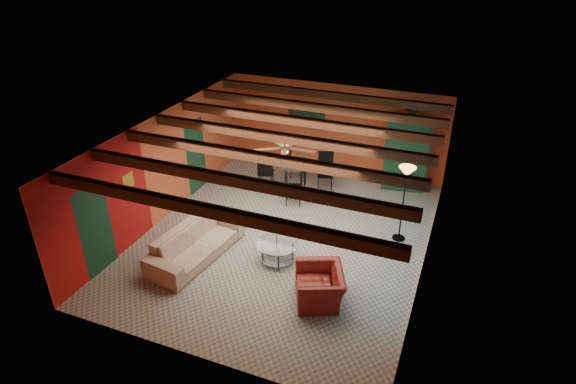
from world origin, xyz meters
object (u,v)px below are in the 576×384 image
at_px(armchair, 320,286).
at_px(coffee_table, 278,252).
at_px(sofa, 196,242).
at_px(potted_plant, 413,113).
at_px(dining_table, 296,171).
at_px(vase, 296,150).
at_px(armoire, 407,155).
at_px(floor_lamp, 403,204).

relative_size(armchair, coffee_table, 1.13).
height_order(sofa, potted_plant, potted_plant).
height_order(armchair, potted_plant, potted_plant).
xyz_separation_m(dining_table, potted_plant, (2.85, 1.27, 1.67)).
bearing_deg(vase, dining_table, 180.00).
distance_m(armoire, potted_plant, 1.24).
bearing_deg(coffee_table, potted_plant, 66.62).
distance_m(sofa, armchair, 3.07).
height_order(coffee_table, armoire, armoire).
relative_size(coffee_table, potted_plant, 1.97).
relative_size(sofa, floor_lamp, 1.30).
bearing_deg(dining_table, armoire, 24.01).
height_order(sofa, armchair, sofa).
xyz_separation_m(sofa, armoire, (3.78, 5.13, 0.63)).
xyz_separation_m(dining_table, armoire, (2.85, 1.27, 0.44)).
xyz_separation_m(coffee_table, vase, (-0.85, 3.36, 0.97)).
xyz_separation_m(armchair, coffee_table, (-1.27, 0.87, -0.10)).
bearing_deg(dining_table, armchair, -63.35).
bearing_deg(potted_plant, armoire, 0.00).
height_order(sofa, coffee_table, sofa).
bearing_deg(armchair, armoire, 148.70).
bearing_deg(sofa, armchair, -89.38).
bearing_deg(sofa, vase, -5.79).
relative_size(armoire, floor_lamp, 1.04).
height_order(armchair, floor_lamp, floor_lamp).
height_order(armchair, coffee_table, armchair).
height_order(coffee_table, vase, vase).
xyz_separation_m(floor_lamp, vase, (-3.21, 1.46, 0.25)).
xyz_separation_m(armchair, dining_table, (-2.12, 4.23, 0.22)).
bearing_deg(floor_lamp, potted_plant, 97.50).
distance_m(armoire, floor_lamp, 2.76).
bearing_deg(potted_plant, sofa, -126.39).
relative_size(armchair, potted_plant, 2.22).
bearing_deg(sofa, potted_plant, -28.70).
height_order(sofa, floor_lamp, floor_lamp).
xyz_separation_m(sofa, coffee_table, (1.78, 0.50, -0.12)).
bearing_deg(floor_lamp, coffee_table, -141.18).
distance_m(armchair, vase, 4.82).
height_order(floor_lamp, potted_plant, potted_plant).
height_order(coffee_table, dining_table, dining_table).
bearing_deg(coffee_table, floor_lamp, 38.82).
distance_m(sofa, floor_lamp, 4.82).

